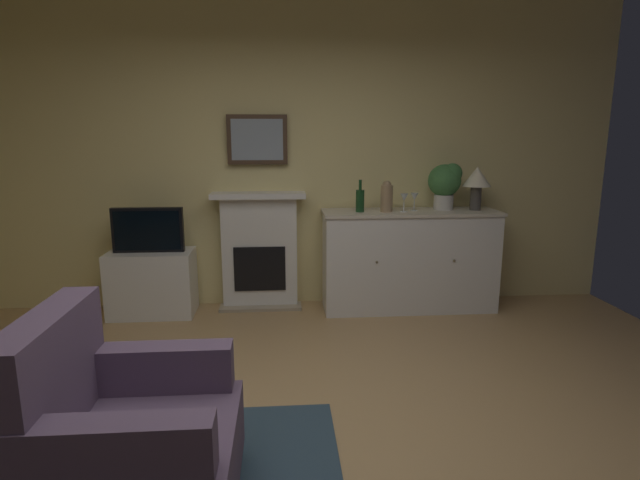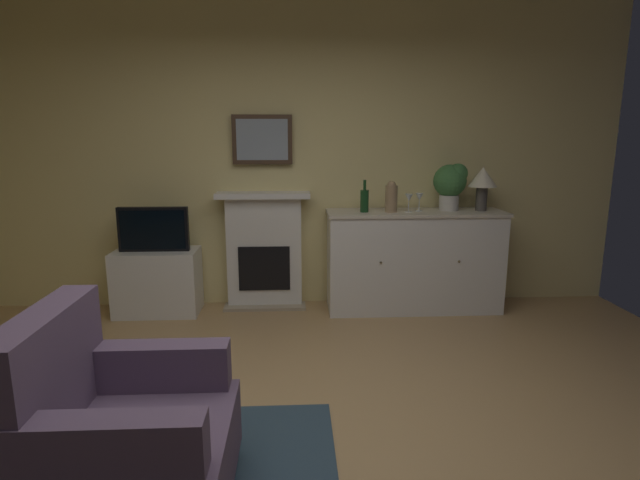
{
  "view_description": "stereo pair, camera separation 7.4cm",
  "coord_description": "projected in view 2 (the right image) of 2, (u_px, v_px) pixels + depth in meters",
  "views": [
    {
      "loc": [
        -0.1,
        -2.28,
        1.6
      ],
      "look_at": [
        0.12,
        0.63,
        1.0
      ],
      "focal_mm": 28.13,
      "sensor_mm": 36.0,
      "label": 1
    },
    {
      "loc": [
        -0.03,
        -2.29,
        1.6
      ],
      "look_at": [
        0.12,
        0.63,
        1.0
      ],
      "focal_mm": 28.13,
      "sensor_mm": 36.0,
      "label": 2
    }
  ],
  "objects": [
    {
      "name": "framed_picture",
      "position": [
        262.0,
        140.0,
        4.6
      ],
      "size": [
        0.55,
        0.04,
        0.45
      ],
      "color": "#473323"
    },
    {
      "name": "wine_glass_center",
      "position": [
        419.0,
        198.0,
        4.56
      ],
      "size": [
        0.07,
        0.07,
        0.16
      ],
      "color": "silver",
      "rests_on": "sideboard_cabinet"
    },
    {
      "name": "vase_decorative",
      "position": [
        391.0,
        197.0,
        4.49
      ],
      "size": [
        0.11,
        0.11,
        0.28
      ],
      "color": "#9E7F5B",
      "rests_on": "sideboard_cabinet"
    },
    {
      "name": "tv_set",
      "position": [
        153.0,
        229.0,
        4.48
      ],
      "size": [
        0.62,
        0.07,
        0.4
      ],
      "color": "black",
      "rests_on": "tv_cabinet"
    },
    {
      "name": "wall_rear",
      "position": [
        297.0,
        156.0,
        4.72
      ],
      "size": [
        6.17,
        0.06,
        2.85
      ],
      "primitive_type": "cube",
      "color": "#EAD68C",
      "rests_on": "ground_plane"
    },
    {
      "name": "tv_cabinet",
      "position": [
        158.0,
        282.0,
        4.6
      ],
      "size": [
        0.75,
        0.42,
        0.59
      ],
      "color": "white",
      "rests_on": "ground_plane"
    },
    {
      "name": "potted_plant_small",
      "position": [
        451.0,
        182.0,
        4.59
      ],
      "size": [
        0.3,
        0.3,
        0.43
      ],
      "color": "beige",
      "rests_on": "sideboard_cabinet"
    },
    {
      "name": "armchair",
      "position": [
        119.0,
        433.0,
        2.11
      ],
      "size": [
        0.81,
        0.78,
        0.92
      ],
      "color": "#604C66",
      "rests_on": "ground_plane"
    },
    {
      "name": "wine_glass_left",
      "position": [
        409.0,
        199.0,
        4.5
      ],
      "size": [
        0.07,
        0.07,
        0.16
      ],
      "color": "silver",
      "rests_on": "sideboard_cabinet"
    },
    {
      "name": "ground_plane",
      "position": [
        303.0,
        465.0,
        2.57
      ],
      "size": [
        6.17,
        5.07,
        0.1
      ],
      "primitive_type": "cube",
      "color": "tan",
      "rests_on": "ground"
    },
    {
      "name": "sideboard_cabinet",
      "position": [
        414.0,
        261.0,
        4.67
      ],
      "size": [
        1.62,
        0.49,
        0.94
      ],
      "color": "white",
      "rests_on": "ground_plane"
    },
    {
      "name": "table_lamp",
      "position": [
        483.0,
        180.0,
        4.55
      ],
      "size": [
        0.26,
        0.26,
        0.4
      ],
      "color": "#4C4742",
      "rests_on": "sideboard_cabinet"
    },
    {
      "name": "wine_bottle",
      "position": [
        364.0,
        200.0,
        4.5
      ],
      "size": [
        0.08,
        0.08,
        0.29
      ],
      "color": "#193F1E",
      "rests_on": "sideboard_cabinet"
    },
    {
      "name": "fireplace_unit",
      "position": [
        264.0,
        250.0,
        4.76
      ],
      "size": [
        0.87,
        0.3,
        1.1
      ],
      "color": "white",
      "rests_on": "ground_plane"
    }
  ]
}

